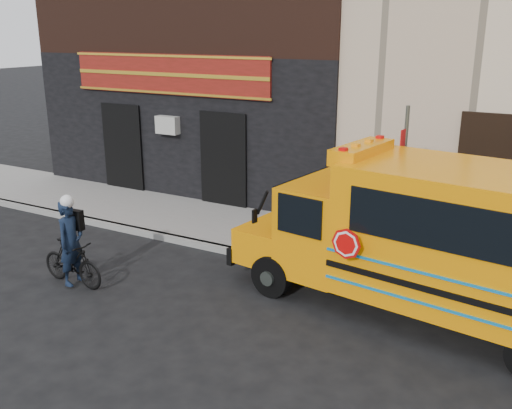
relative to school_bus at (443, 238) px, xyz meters
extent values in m
plane|color=black|center=(-3.41, -1.75, -1.51)|extent=(120.00, 120.00, 0.00)
cube|color=gray|center=(-3.41, 0.85, -1.43)|extent=(40.00, 0.20, 0.15)
cube|color=slate|center=(-3.41, 2.35, -1.43)|extent=(40.00, 3.00, 0.15)
cube|color=black|center=(-8.41, 3.80, 0.64)|extent=(10.00, 0.30, 4.00)
cube|color=#5F150D|center=(-8.41, 3.63, 2.14)|extent=(6.50, 0.12, 1.10)
cube|color=black|center=(-10.21, 3.65, -0.11)|extent=(1.30, 0.10, 2.50)
cube|color=black|center=(-6.61, 3.65, -0.11)|extent=(1.30, 0.10, 2.50)
cylinder|color=black|center=(-2.93, -0.54, -1.11)|extent=(0.83, 0.39, 0.80)
cylinder|color=black|center=(-2.67, 1.34, -1.11)|extent=(0.83, 0.39, 0.80)
cube|color=orange|center=(-3.25, 0.46, -0.71)|extent=(1.27, 2.12, 0.70)
cube|color=black|center=(-3.79, 0.54, -0.96)|extent=(0.40, 2.05, 0.35)
cube|color=orange|center=(-2.16, 0.31, -0.21)|extent=(1.48, 2.25, 1.70)
cube|color=black|center=(-2.72, 0.39, 0.19)|extent=(0.31, 1.79, 0.90)
cube|color=orange|center=(0.66, -0.09, 0.11)|extent=(4.76, 2.80, 2.25)
cube|color=black|center=(0.61, -1.20, 0.59)|extent=(3.87, 0.58, 0.75)
cube|color=orange|center=(-1.56, 0.22, 1.27)|extent=(0.72, 1.65, 0.28)
cylinder|color=#C10807|center=(-1.30, -1.13, 0.04)|extent=(0.52, 0.10, 0.52)
cylinder|color=#434B45|center=(-1.13, 1.49, 0.23)|extent=(0.08, 0.08, 3.48)
cube|color=#A01214|center=(-1.14, 1.41, 1.32)|extent=(0.07, 0.30, 0.44)
cube|color=white|center=(-1.14, 1.41, 0.77)|extent=(0.07, 0.30, 0.38)
imported|color=black|center=(-6.60, -2.02, -1.04)|extent=(1.57, 0.49, 0.93)
imported|color=black|center=(-6.55, -2.04, -0.66)|extent=(0.45, 0.65, 1.70)
camera|label=1|loc=(1.59, -9.33, 3.35)|focal=40.00mm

